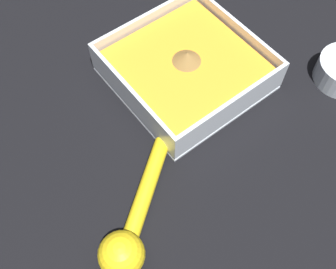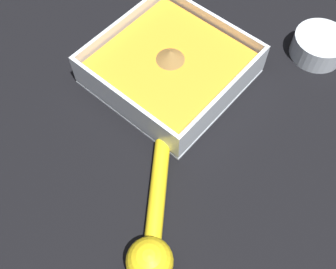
{
  "view_description": "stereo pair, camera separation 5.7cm",
  "coord_description": "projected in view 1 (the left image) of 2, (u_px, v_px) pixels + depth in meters",
  "views": [
    {
      "loc": [
        -0.27,
        -0.28,
        0.53
      ],
      "look_at": [
        -0.09,
        -0.05,
        0.03
      ],
      "focal_mm": 42.0,
      "sensor_mm": 36.0,
      "label": 1
    },
    {
      "loc": [
        -0.31,
        -0.24,
        0.53
      ],
      "look_at": [
        -0.09,
        -0.05,
        0.03
      ],
      "focal_mm": 42.0,
      "sensor_mm": 36.0,
      "label": 2
    }
  ],
  "objects": [
    {
      "name": "ground_plane",
      "position": [
        195.0,
        94.0,
        0.65
      ],
      "size": [
        4.0,
        4.0,
        0.0
      ],
      "primitive_type": "plane",
      "color": "black"
    },
    {
      "name": "square_dish",
      "position": [
        186.0,
        69.0,
        0.64
      ],
      "size": [
        0.22,
        0.22,
        0.06
      ],
      "color": "silver",
      "rests_on": "ground_plane"
    },
    {
      "name": "lemon_squeezer",
      "position": [
        129.0,
        234.0,
        0.5
      ],
      "size": [
        0.18,
        0.14,
        0.06
      ],
      "rotation": [
        0.0,
        0.0,
        3.77
      ],
      "color": "yellow",
      "rests_on": "ground_plane"
    }
  ]
}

